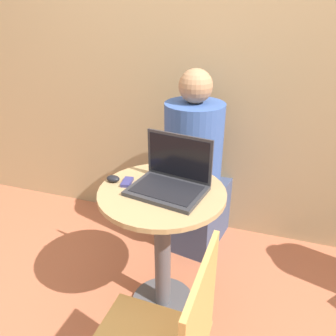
% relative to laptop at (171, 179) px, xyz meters
% --- Properties ---
extents(ground_plane, '(12.00, 12.00, 0.00)m').
position_rel_laptop_xyz_m(ground_plane, '(-0.04, -0.03, -0.81)').
color(ground_plane, '#B26042').
extents(back_wall, '(7.00, 0.05, 2.60)m').
position_rel_laptop_xyz_m(back_wall, '(-0.04, 0.85, 0.49)').
color(back_wall, tan).
rests_on(back_wall, ground_plane).
extents(round_table, '(0.62, 0.62, 0.76)m').
position_rel_laptop_xyz_m(round_table, '(-0.04, -0.03, -0.29)').
color(round_table, '#4C4C51').
rests_on(round_table, ground_plane).
extents(laptop, '(0.39, 0.31, 0.25)m').
position_rel_laptop_xyz_m(laptop, '(0.00, 0.00, 0.00)').
color(laptop, '#2D2D33').
rests_on(laptop, round_table).
extents(cell_phone, '(0.06, 0.10, 0.02)m').
position_rel_laptop_xyz_m(cell_phone, '(-0.22, -0.02, -0.04)').
color(cell_phone, navy).
rests_on(cell_phone, round_table).
extents(computer_mouse, '(0.07, 0.05, 0.03)m').
position_rel_laptop_xyz_m(computer_mouse, '(-0.30, -0.02, -0.04)').
color(computer_mouse, black).
rests_on(computer_mouse, round_table).
extents(person_seated, '(0.43, 0.59, 1.25)m').
position_rel_laptop_xyz_m(person_seated, '(-0.01, 0.57, -0.29)').
color(person_seated, '#3D4766').
rests_on(person_seated, ground_plane).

